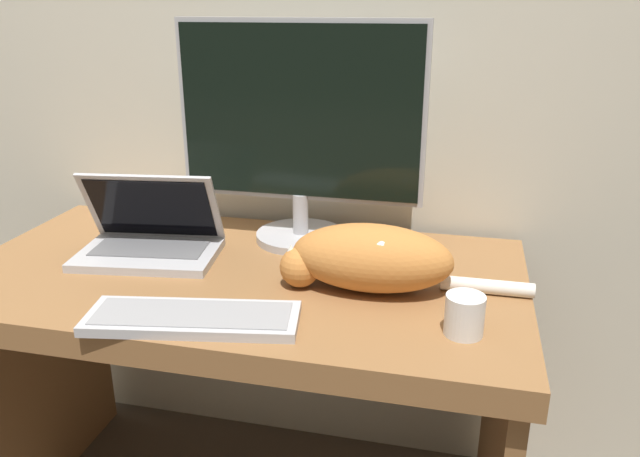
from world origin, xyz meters
TOP-DOWN VIEW (x-y plane):
  - wall_back at (0.00, 0.77)m, footprint 6.40×0.06m
  - desk at (0.00, 0.35)m, footprint 1.32×0.71m
  - monitor at (0.09, 0.58)m, footprint 0.63×0.23m
  - laptop at (-0.24, 0.38)m, footprint 0.36×0.26m
  - external_keyboard at (-0.00, 0.09)m, footprint 0.43×0.21m
  - cat at (0.31, 0.32)m, footprint 0.55×0.18m
  - coffee_mug at (0.52, 0.17)m, footprint 0.07×0.07m

SIDE VIEW (x-z plane):
  - desk at x=0.00m, z-range 0.21..0.95m
  - external_keyboard at x=0.00m, z-range 0.74..0.77m
  - coffee_mug at x=0.52m, z-range 0.74..0.82m
  - laptop at x=-0.24m, z-range 0.68..0.89m
  - cat at x=0.31m, z-range 0.74..0.89m
  - monitor at x=0.09m, z-range 0.76..1.31m
  - wall_back at x=0.00m, z-range 0.00..2.60m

